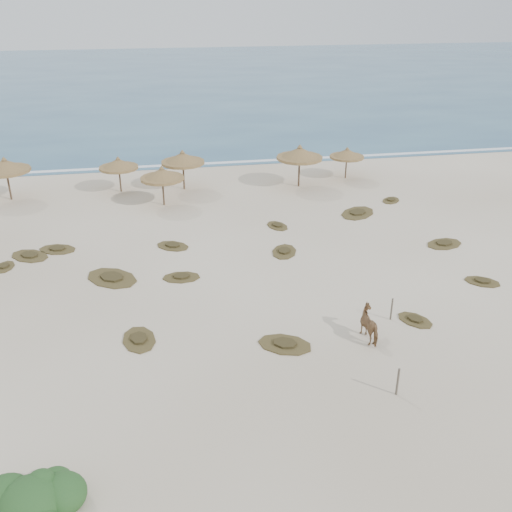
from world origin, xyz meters
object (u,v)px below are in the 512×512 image
object	(u,v)px
horse	(371,325)
palapa_1	(118,164)
palapa_0	(5,166)
bush	(31,503)

from	to	relation	value
horse	palapa_1	bearing A→B (deg)	-70.92
palapa_0	bush	distance (m)	28.48
palapa_0	palapa_1	bearing A→B (deg)	2.86
palapa_0	horse	world-z (taller)	palapa_0
palapa_1	horse	world-z (taller)	palapa_1
palapa_0	horse	distance (m)	28.06
palapa_1	horse	xyz separation A→B (m)	(11.04, -21.36, -1.35)
palapa_1	palapa_0	bearing A→B (deg)	-177.14
horse	bush	xyz separation A→B (m)	(-12.54, -6.79, -0.24)
horse	bush	size ratio (longest dim) A/B	0.54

